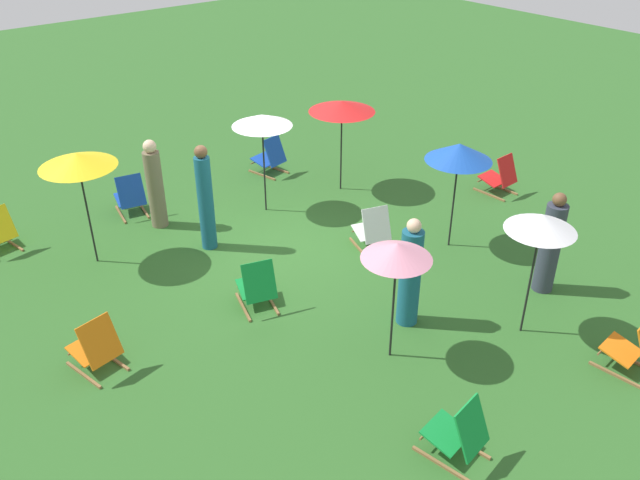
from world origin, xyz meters
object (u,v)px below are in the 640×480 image
deckchair_7 (130,197)px  deckchair_9 (500,177)px  umbrella_1 (459,152)px  deckchair_5 (270,157)px  deckchair_2 (459,433)px  umbrella_0 (397,252)px  deckchair_8 (372,230)px  deckchair_1 (634,349)px  deckchair_6 (96,348)px  umbrella_4 (262,121)px  person_1 (410,275)px  umbrella_2 (541,223)px  person_0 (550,246)px  person_3 (205,200)px  umbrella_5 (342,107)px  deckchair_4 (257,287)px  umbrella_3 (77,160)px  person_2 (155,186)px

deckchair_7 → deckchair_9: 7.25m
deckchair_7 → umbrella_1: (-3.82, 4.57, 1.39)m
deckchair_5 → deckchair_2: bearing=56.9°
deckchair_2 → umbrella_0: 2.27m
deckchair_9 → deckchair_8: bearing=-2.7°
deckchair_1 → deckchair_6: 7.04m
umbrella_4 → person_1: (0.41, 4.20, -1.01)m
umbrella_0 → umbrella_2: 2.02m
deckchair_9 → person_0: (2.21, 2.59, 0.42)m
umbrella_1 → person_3: (3.30, -2.60, -0.83)m
deckchair_2 → person_0: person_0 is taller
deckchair_5 → deckchair_6: (5.40, 3.71, 0.00)m
umbrella_1 → person_1: size_ratio=1.12×
deckchair_2 → umbrella_2: 3.02m
deckchair_5 → umbrella_5: umbrella_5 is taller
deckchair_4 → umbrella_0: (-0.78, 2.06, 1.29)m
deckchair_6 → umbrella_4: (-4.35, -2.37, 1.44)m
umbrella_0 → person_0: 3.14m
umbrella_2 → person_3: (2.28, -4.87, -0.85)m
deckchair_2 → umbrella_2: size_ratio=0.44×
deckchair_8 → umbrella_3: size_ratio=0.44×
deckchair_5 → deckchair_7: same height
umbrella_5 → deckchair_1: bearing=84.6°
deckchair_6 → person_2: person_2 is taller
deckchair_5 → person_2: (2.92, 0.59, 0.43)m
umbrella_4 → umbrella_3: bearing=-4.5°
umbrella_5 → person_3: person_3 is taller
umbrella_5 → umbrella_2: bearing=79.0°
umbrella_4 → person_2: 2.25m
deckchair_4 → deckchair_6: 2.44m
deckchair_7 → umbrella_0: size_ratio=0.47×
deckchair_1 → deckchair_5: size_ratio=0.98×
deckchair_1 → umbrella_5: size_ratio=0.45×
deckchair_4 → deckchair_7: 3.99m
umbrella_1 → umbrella_4: 3.57m
umbrella_1 → umbrella_3: size_ratio=0.97×
umbrella_0 → deckchair_5: bearing=-110.2°
umbrella_2 → umbrella_0: bearing=-23.4°
umbrella_2 → person_0: umbrella_2 is taller
deckchair_5 → umbrella_2: size_ratio=0.45×
deckchair_5 → umbrella_1: bearing=86.0°
umbrella_0 → person_1: bearing=-151.2°
deckchair_2 → person_1: (-1.38, -2.14, 0.43)m
deckchair_9 → umbrella_1: 2.82m
umbrella_4 → deckchair_5: bearing=-128.2°
umbrella_2 → person_0: bearing=-158.7°
deckchair_4 → deckchair_7: same height
deckchair_9 → deckchair_7: bearing=-34.4°
umbrella_4 → person_1: bearing=84.4°
umbrella_0 → person_3: (0.43, -4.07, -0.74)m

